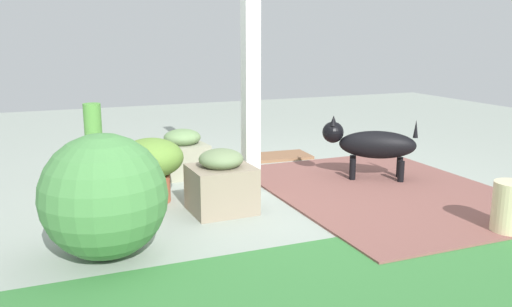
{
  "coord_description": "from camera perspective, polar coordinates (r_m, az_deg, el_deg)",
  "views": [
    {
      "loc": [
        1.85,
        3.82,
        1.29
      ],
      "look_at": [
        0.26,
        -0.06,
        0.35
      ],
      "focal_mm": 37.61,
      "sensor_mm": 36.0,
      "label": 1
    }
  ],
  "objects": [
    {
      "name": "dog",
      "position": [
        4.87,
        12.09,
        1.01
      ],
      "size": [
        0.77,
        0.58,
        0.57
      ],
      "color": "black",
      "rests_on": "ground"
    },
    {
      "name": "doormat",
      "position": [
        5.7,
        2.35,
        -0.3
      ],
      "size": [
        0.69,
        0.42,
        0.03
      ],
      "primitive_type": "cube",
      "rotation": [
        0.0,
        0.0,
        -0.06
      ],
      "color": "brown",
      "rests_on": "ground"
    },
    {
      "name": "ceramic_urn",
      "position": [
        3.9,
        25.46,
        -5.25
      ],
      "size": [
        0.23,
        0.23,
        0.35
      ],
      "primitive_type": "cylinder",
      "color": "beige",
      "rests_on": "ground"
    },
    {
      "name": "porch_pillar",
      "position": [
        4.35,
        -0.58,
        11.42
      ],
      "size": [
        0.13,
        0.13,
        2.4
      ],
      "primitive_type": "cube",
      "color": "white",
      "rests_on": "ground"
    },
    {
      "name": "ground_plane",
      "position": [
        4.44,
        3.4,
        -4.29
      ],
      "size": [
        12.0,
        12.0,
        0.0
      ],
      "primitive_type": "plane",
      "color": "gray"
    },
    {
      "name": "terracotta_pot_tall",
      "position": [
        4.95,
        -16.76,
        -0.06
      ],
      "size": [
        0.28,
        0.28,
        0.7
      ],
      "color": "#9C5632",
      "rests_on": "ground"
    },
    {
      "name": "brick_path",
      "position": [
        4.6,
        13.57,
        -3.89
      ],
      "size": [
        1.8,
        2.4,
        0.02
      ],
      "primitive_type": "cube",
      "color": "brown",
      "rests_on": "ground"
    },
    {
      "name": "stone_planter_nearest",
      "position": [
        5.0,
        -7.8,
        -0.04
      ],
      "size": [
        0.44,
        0.47,
        0.44
      ],
      "color": "gray",
      "rests_on": "ground"
    },
    {
      "name": "terracotta_pot_broad",
      "position": [
        4.23,
        -11.09,
        -1.04
      ],
      "size": [
        0.5,
        0.5,
        0.5
      ],
      "color": "#AB5639",
      "rests_on": "ground"
    },
    {
      "name": "stone_planter_mid",
      "position": [
        3.94,
        -3.7,
        -3.18
      ],
      "size": [
        0.47,
        0.42,
        0.47
      ],
      "color": "gray",
      "rests_on": "ground"
    },
    {
      "name": "round_shrub",
      "position": [
        3.23,
        -15.86,
        -4.42
      ],
      "size": [
        0.74,
        0.74,
        0.74
      ],
      "primitive_type": "sphere",
      "color": "#457F41",
      "rests_on": "ground"
    }
  ]
}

